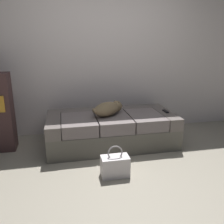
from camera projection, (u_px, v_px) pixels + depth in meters
name	position (u px, v px, depth m)	size (l,w,h in m)	color
ground_plane	(132.00, 185.00, 2.59)	(10.00, 10.00, 0.00)	gray
back_wall	(103.00, 48.00, 3.88)	(6.40, 0.10, 2.80)	silver
couch	(111.00, 129.00, 3.58)	(1.87, 0.91, 0.47)	#5A564D
dog_tan	(108.00, 109.00, 3.44)	(0.54, 0.44, 0.20)	#826C4C
tv_remote	(166.00, 111.00, 3.63)	(0.04, 0.15, 0.02)	black
handbag	(115.00, 166.00, 2.74)	(0.32, 0.18, 0.38)	silver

